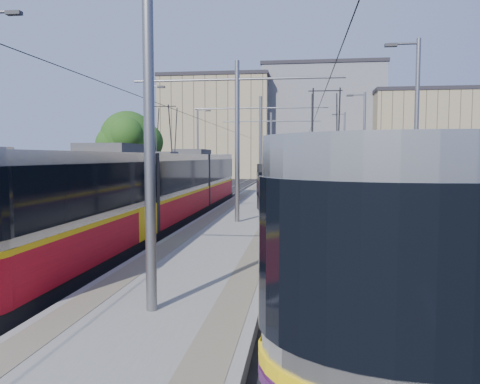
# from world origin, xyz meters

# --- Properties ---
(ground) EXTENTS (160.00, 160.00, 0.00)m
(ground) POSITION_xyz_m (0.00, 0.00, 0.00)
(ground) COLOR black
(ground) RESTS_ON ground
(platform) EXTENTS (4.00, 50.00, 0.30)m
(platform) POSITION_xyz_m (0.00, 17.00, 0.15)
(platform) COLOR gray
(platform) RESTS_ON ground
(tactile_strip_left) EXTENTS (0.70, 50.00, 0.01)m
(tactile_strip_left) POSITION_xyz_m (-1.45, 17.00, 0.30)
(tactile_strip_left) COLOR gray
(tactile_strip_left) RESTS_ON platform
(tactile_strip_right) EXTENTS (0.70, 50.00, 0.01)m
(tactile_strip_right) POSITION_xyz_m (1.45, 17.00, 0.30)
(tactile_strip_right) COLOR gray
(tactile_strip_right) RESTS_ON platform
(rails) EXTENTS (8.71, 70.00, 0.03)m
(rails) POSITION_xyz_m (0.00, 17.00, 0.02)
(rails) COLOR gray
(rails) RESTS_ON ground
(track_arrow) EXTENTS (1.20, 5.00, 0.01)m
(track_arrow) POSITION_xyz_m (-3.60, -3.00, 0.01)
(track_arrow) COLOR silver
(track_arrow) RESTS_ON ground
(tram_left) EXTENTS (2.43, 29.34, 5.50)m
(tram_left) POSITION_xyz_m (-3.60, 9.04, 1.71)
(tram_left) COLOR black
(tram_left) RESTS_ON ground
(tram_right) EXTENTS (2.43, 27.91, 5.50)m
(tram_right) POSITION_xyz_m (3.60, 4.76, 1.86)
(tram_right) COLOR black
(tram_right) RESTS_ON ground
(catenary) EXTENTS (9.20, 70.00, 7.00)m
(catenary) POSITION_xyz_m (0.00, 14.15, 4.52)
(catenary) COLOR slate
(catenary) RESTS_ON platform
(street_lamps) EXTENTS (15.18, 38.22, 8.00)m
(street_lamps) POSITION_xyz_m (-0.00, 21.00, 4.18)
(street_lamps) COLOR slate
(street_lamps) RESTS_ON ground
(shelter) EXTENTS (0.88, 1.23, 2.48)m
(shelter) POSITION_xyz_m (0.79, 12.99, 1.60)
(shelter) COLOR black
(shelter) RESTS_ON platform
(tree) EXTENTS (4.53, 4.19, 6.58)m
(tree) POSITION_xyz_m (-9.86, 21.80, 4.45)
(tree) COLOR #382314
(tree) RESTS_ON ground
(building_left) EXTENTS (16.32, 12.24, 15.30)m
(building_left) POSITION_xyz_m (-10.00, 60.00, 7.66)
(building_left) COLOR tan
(building_left) RESTS_ON ground
(building_centre) EXTENTS (18.36, 14.28, 17.14)m
(building_centre) POSITION_xyz_m (6.00, 64.00, 8.58)
(building_centre) COLOR slate
(building_centre) RESTS_ON ground
(building_right) EXTENTS (14.28, 10.20, 12.51)m
(building_right) POSITION_xyz_m (20.00, 58.00, 6.26)
(building_right) COLOR tan
(building_right) RESTS_ON ground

